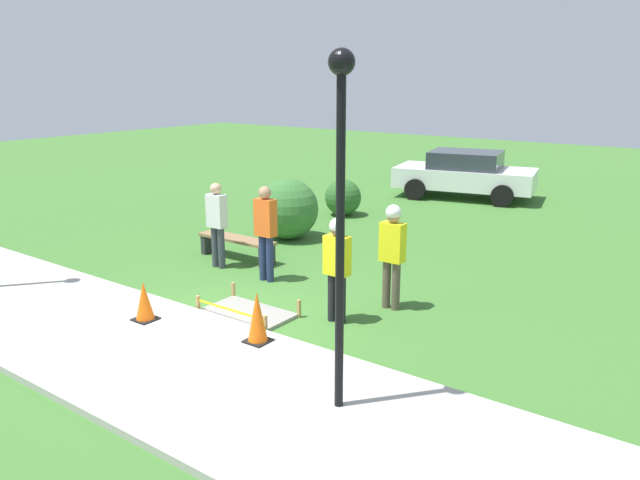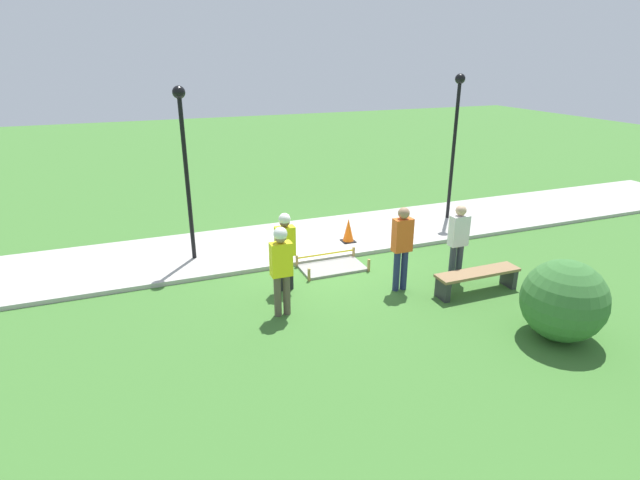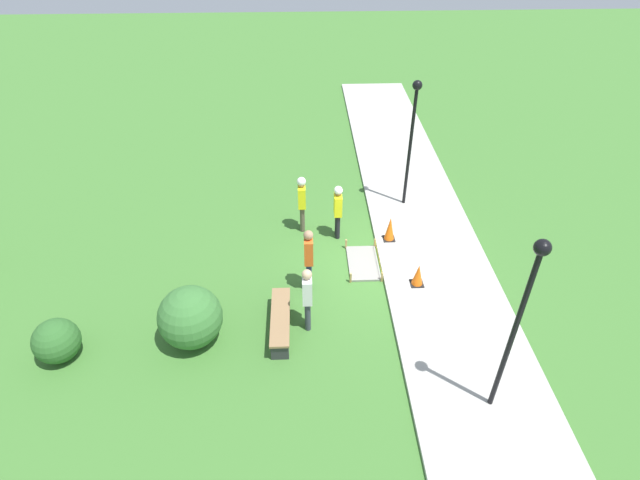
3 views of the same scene
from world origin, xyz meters
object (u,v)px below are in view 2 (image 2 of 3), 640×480
worker_assistant (281,264)px  lamppost_near (184,150)px  bystander_in_orange_shirt (402,244)px  lamppost_far (456,127)px  bystander_in_gray_shirt (458,239)px  traffic_cone_near_patch (348,230)px  park_bench (477,277)px  worker_supervisor (285,245)px  traffic_cone_far_patch (281,243)px

worker_assistant → lamppost_near: 3.86m
bystander_in_orange_shirt → lamppost_far: bearing=-135.9°
bystander_in_gray_shirt → lamppost_far: 4.69m
traffic_cone_near_patch → park_bench: traffic_cone_near_patch is taller
worker_supervisor → park_bench: bearing=156.7°
bystander_in_orange_shirt → traffic_cone_near_patch: bearing=-91.4°
worker_supervisor → lamppost_near: bearing=-54.6°
lamppost_far → lamppost_near: bearing=3.4°
traffic_cone_far_patch → traffic_cone_near_patch: bearing=-167.7°
worker_assistant → bystander_in_gray_shirt: worker_assistant is taller
traffic_cone_near_patch → traffic_cone_far_patch: traffic_cone_far_patch is taller
worker_assistant → bystander_in_orange_shirt: bystander_in_orange_shirt is taller
worker_supervisor → worker_assistant: size_ratio=0.95×
worker_supervisor → lamppost_far: lamppost_far is taller
bystander_in_orange_shirt → worker_supervisor: bearing=-21.5°
lamppost_far → park_bench: bearing=62.3°
traffic_cone_near_patch → bystander_in_orange_shirt: (0.07, 2.80, 0.64)m
worker_supervisor → bystander_in_gray_shirt: bearing=165.2°
park_bench → lamppost_far: size_ratio=0.46×
lamppost_near → bystander_in_orange_shirt: bearing=140.8°
traffic_cone_near_patch → traffic_cone_far_patch: bearing=12.3°
worker_assistant → bystander_in_gray_shirt: 4.00m
lamppost_far → worker_assistant: bearing=30.4°
traffic_cone_near_patch → bystander_in_orange_shirt: bearing=88.6°
traffic_cone_far_patch → lamppost_far: (-5.60, -1.21, 2.30)m
park_bench → lamppost_near: 6.95m
worker_assistant → bystander_in_gray_shirt: bearing=-178.9°
traffic_cone_near_patch → worker_supervisor: bearing=39.6°
worker_supervisor → worker_assistant: bearing=68.7°
park_bench → bystander_in_orange_shirt: bearing=-26.0°
bystander_in_orange_shirt → lamppost_far: size_ratio=0.44×
traffic_cone_near_patch → worker_assistant: 4.05m
traffic_cone_far_patch → worker_assistant: bearing=73.4°
bystander_in_orange_shirt → park_bench: bearing=154.0°
worker_assistant → lamppost_near: lamppost_near is taller
traffic_cone_far_patch → park_bench: size_ratio=0.40×
bystander_in_gray_shirt → lamppost_far: (-2.35, -3.65, 1.79)m
bystander_in_orange_shirt → lamppost_far: (-3.70, -3.58, 1.73)m
traffic_cone_near_patch → lamppost_near: bearing=-5.0°
lamppost_near → traffic_cone_near_patch: bearing=175.0°
park_bench → lamppost_near: (5.29, -3.84, 2.36)m
traffic_cone_far_patch → worker_supervisor: bearing=76.9°
traffic_cone_far_patch → bystander_in_gray_shirt: bearing=143.2°
worker_assistant → lamppost_near: size_ratio=0.45×
park_bench → traffic_cone_near_patch: bearing=-68.6°
worker_assistant → traffic_cone_near_patch: bearing=-132.7°
lamppost_near → worker_assistant: bearing=110.2°
bystander_in_gray_shirt → traffic_cone_near_patch: bearing=-65.9°
worker_assistant → lamppost_far: size_ratio=0.43×
lamppost_near → worker_supervisor: bearing=125.4°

